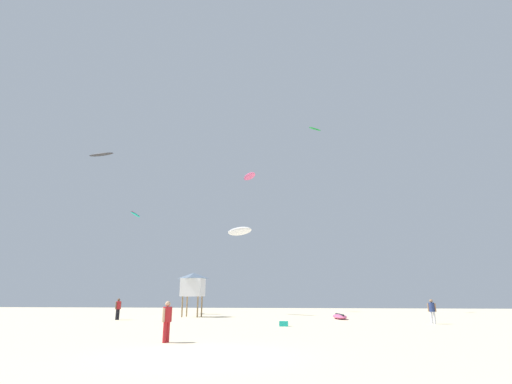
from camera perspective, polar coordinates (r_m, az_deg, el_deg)
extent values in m
plane|color=beige|center=(13.46, -8.28, -22.71)|extent=(120.00, 120.00, 0.00)
cylinder|color=#B21E23|center=(17.11, -13.33, -19.52)|extent=(0.15, 0.15, 0.80)
cylinder|color=#B21E23|center=(17.25, -12.90, -19.51)|extent=(0.15, 0.15, 0.80)
cylinder|color=#B21E23|center=(17.14, -12.97, -17.18)|extent=(0.37, 0.37, 0.60)
cylinder|color=tan|center=(16.98, -13.47, -17.25)|extent=(0.11, 0.11, 0.55)
cylinder|color=tan|center=(17.31, -12.48, -17.27)|extent=(0.11, 0.11, 0.55)
sphere|color=tan|center=(17.13, -12.88, -15.80)|extent=(0.22, 0.22, 0.22)
cylinder|color=silver|center=(30.99, 24.49, -16.55)|extent=(0.15, 0.15, 0.82)
cylinder|color=silver|center=(30.98, 24.86, -16.52)|extent=(0.15, 0.15, 0.82)
cylinder|color=navy|center=(30.97, 24.52, -15.21)|extent=(0.38, 0.38, 0.62)
cylinder|color=#936B4C|center=(30.98, 24.11, -15.30)|extent=(0.11, 0.11, 0.57)
cylinder|color=#936B4C|center=(30.95, 24.95, -15.21)|extent=(0.11, 0.11, 0.57)
sphere|color=#936B4C|center=(30.96, 24.43, -14.43)|extent=(0.22, 0.22, 0.22)
cylinder|color=black|center=(35.71, -19.65, -16.67)|extent=(0.16, 0.16, 0.85)
cylinder|color=black|center=(35.58, -19.90, -16.65)|extent=(0.16, 0.16, 0.85)
cylinder|color=#B21E23|center=(35.62, -19.66, -15.47)|extent=(0.39, 0.39, 0.64)
cylinder|color=brown|center=(35.77, -19.38, -15.53)|extent=(0.11, 0.11, 0.59)
cylinder|color=brown|center=(35.48, -19.96, -15.49)|extent=(0.11, 0.11, 0.59)
sphere|color=brown|center=(35.62, -19.60, -14.76)|extent=(0.23, 0.23, 0.23)
ellipsoid|color=#E5598C|center=(35.87, 12.25, -17.53)|extent=(1.41, 3.81, 0.39)
cylinder|color=#2D2D33|center=(35.86, 12.24, -17.26)|extent=(0.50, 3.43, 0.16)
cylinder|color=#8C704C|center=(39.79, -8.02, -16.40)|extent=(0.14, 0.14, 1.90)
cylinder|color=#8C704C|center=(38.34, -8.62, -16.42)|extent=(0.14, 0.14, 1.90)
cylinder|color=#8C704C|center=(40.19, -10.17, -16.30)|extent=(0.14, 0.14, 1.90)
cylinder|color=#8C704C|center=(38.76, -10.84, -16.31)|extent=(0.14, 0.14, 1.90)
cube|color=white|center=(39.27, -9.30, -13.74)|extent=(2.00, 2.00, 1.70)
pyramid|color=slate|center=(39.31, -9.23, -12.10)|extent=(2.30, 2.30, 0.55)
cube|color=#19B29E|center=(26.21, 4.12, -18.83)|extent=(0.56, 0.36, 0.32)
ellipsoid|color=#19B29E|center=(49.97, -17.37, -3.19)|extent=(1.03, 2.80, 0.60)
cylinder|color=#E5598C|center=(50.00, -17.36, -3.05)|extent=(0.33, 2.52, 0.12)
ellipsoid|color=white|center=(44.15, -2.48, -5.82)|extent=(3.94, 3.92, 1.02)
ellipsoid|color=#E5598C|center=(57.69, -0.97, 2.32)|extent=(2.81, 3.53, 0.87)
ellipsoid|color=green|center=(56.19, 8.69, 9.19)|extent=(2.06, 1.85, 0.41)
ellipsoid|color=#2D2D33|center=(52.41, -21.89, 5.17)|extent=(3.65, 1.64, 0.54)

